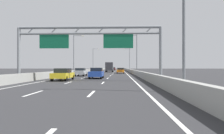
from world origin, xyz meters
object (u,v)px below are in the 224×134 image
Objects in this scene: streetlamp_left_mid at (75,52)px; streetlamp_right_far at (129,58)px; streetlamp_right_near at (180,9)px; blue_car at (97,73)px; red_car at (114,69)px; yellow_car at (63,74)px; sign_gantry at (88,39)px; silver_car at (81,72)px; green_car at (109,68)px; box_truck at (109,67)px; orange_car at (120,71)px; streetlamp_left_far at (94,58)px; streetlamp_right_mid at (136,52)px; black_car at (113,69)px.

streetlamp_right_far is at bearing 68.60° from streetlamp_left_mid.
blue_car is at bearing 113.78° from streetlamp_right_near.
streetlamp_right_near is 104.58m from red_car.
sign_gantry is at bearing -23.98° from yellow_car.
streetlamp_right_near is 2.22× the size of silver_car.
streetlamp_left_mid is 2.23× the size of green_car.
green_car is 21.75m from red_car.
green_car is at bearing 102.56° from streetlamp_right_far.
streetlamp_right_near reaches higher than sign_gantry.
orange_car is at bearing -77.09° from box_truck.
streetlamp_right_far is 2.23× the size of red_car.
streetlamp_right_far is at bearing 0.00° from streetlamp_left_far.
streetlamp_left_mid is at bearing -92.56° from green_car.
sign_gantry is at bearing -76.34° from silver_car.
sign_gantry is 4.04× the size of orange_car.
streetlamp_right_mid reaches higher than silver_car.
blue_car is at bearing 51.00° from yellow_car.
streetlamp_left_mid is (-7.39, 27.65, 0.57)m from sign_gantry.
streetlamp_right_near is 1.00× the size of streetlamp_right_far.
streetlamp_right_far is 65.36m from yellow_car.
streetlamp_right_near reaches higher than blue_car.
streetlamp_left_mid is at bearing -165.77° from orange_car.
green_car is (3.91, 87.55, -4.63)m from streetlamp_left_mid.
streetlamp_right_near is at bearing -85.53° from black_car.
orange_car is at bearing -72.36° from streetlamp_left_far.
red_car is at bearing 93.18° from orange_car.
streetlamp_left_mid and streetlamp_right_far have the same top height.
black_car is at bearing 70.66° from streetlamp_left_far.
streetlamp_right_near is 2.02× the size of yellow_car.
blue_car is 87.82m from red_car.
streetlamp_right_near is 16.78m from yellow_car.
yellow_car is 1.10× the size of silver_car.
streetlamp_right_mid is at bearing 67.47° from yellow_car.
streetlamp_left_far is 49.81m from green_car.
streetlamp_right_far is (14.93, 0.00, 0.00)m from streetlamp_left_far.
streetlamp_right_mid is at bearing -37.41° from orange_car.
black_car is at bearing 97.32° from streetlamp_right_mid.
green_car is 109.31m from blue_car.
black_car is at bearing 87.27° from silver_car.
blue_car is 1.07× the size of orange_car.
streetlamp_left_mid is 1.00× the size of streetlamp_right_far.
green_car is 0.52× the size of box_truck.
orange_car is 56.32m from black_car.
green_car is 0.96× the size of blue_car.
green_car is 1.03× the size of orange_car.
silver_car is (-3.49, 14.38, -4.07)m from sign_gantry.
silver_car is (-0.18, 12.91, -0.00)m from yellow_car.
black_car is (-0.36, 80.73, -0.03)m from blue_car.
black_car is (-0.35, -7.10, -0.03)m from red_car.
sign_gantry is 1.76× the size of streetlamp_right_far.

